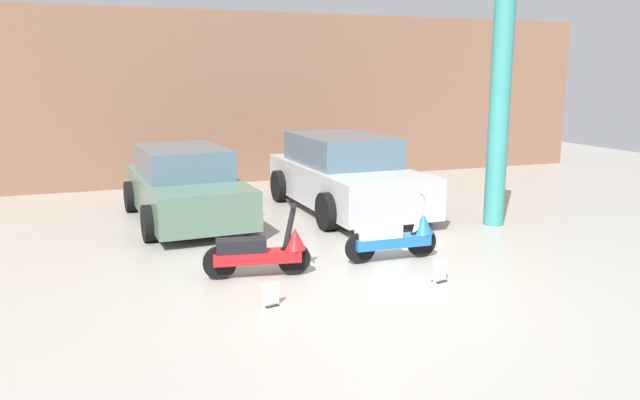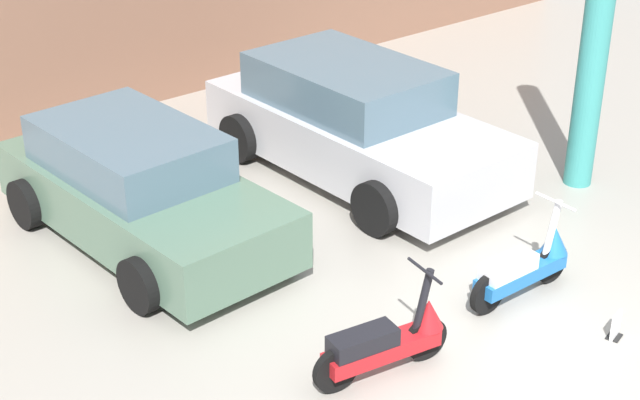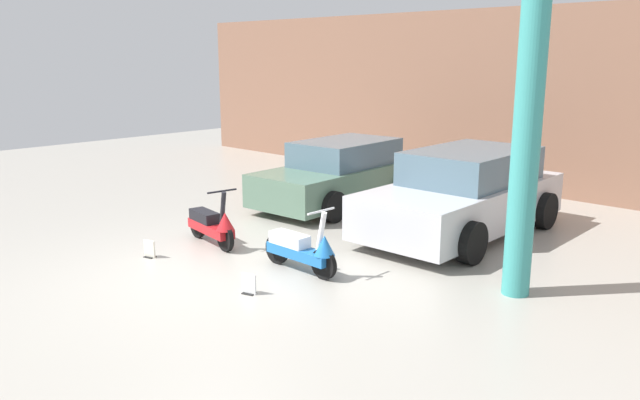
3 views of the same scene
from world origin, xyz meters
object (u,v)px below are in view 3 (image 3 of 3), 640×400
object	(u,v)px
car_rear_left	(340,174)
placard_near_right_scooter	(249,285)
support_column_side	(526,138)
scooter_front_right	(302,249)
placard_near_left_scooter	(150,250)
scooter_front_left	(212,224)
car_rear_center	(464,194)

from	to	relation	value
car_rear_left	placard_near_right_scooter	xyz separation A→B (m)	(2.43, -4.46, -0.50)
car_rear_left	placard_near_right_scooter	bearing A→B (deg)	25.54
car_rear_left	support_column_side	world-z (taller)	support_column_side
scooter_front_right	placard_near_left_scooter	xyz separation A→B (m)	(-2.10, -1.10, -0.22)
scooter_front_left	placard_near_right_scooter	distance (m)	2.24
scooter_front_right	car_rear_center	distance (m)	3.31
scooter_front_left	placard_near_left_scooter	xyz separation A→B (m)	(-0.18, -1.03, -0.22)
car_rear_center	scooter_front_right	bearing A→B (deg)	-11.27
placard_near_right_scooter	placard_near_left_scooter	bearing A→B (deg)	-178.24
placard_near_left_scooter	support_column_side	world-z (taller)	support_column_side
placard_near_right_scooter	car_rear_left	bearing A→B (deg)	118.59
scooter_front_right	car_rear_center	size ratio (longest dim) A/B	0.33
car_rear_left	placard_near_left_scooter	bearing A→B (deg)	0.04
placard_near_right_scooter	support_column_side	size ratio (longest dim) A/B	0.07
placard_near_left_scooter	placard_near_right_scooter	bearing A→B (deg)	1.76
car_rear_center	support_column_side	world-z (taller)	support_column_side
car_rear_left	car_rear_center	size ratio (longest dim) A/B	0.92
car_rear_left	car_rear_center	world-z (taller)	car_rear_center
scooter_front_right	car_rear_left	bearing A→B (deg)	125.50
car_rear_left	support_column_side	xyz separation A→B (m)	(4.87, -2.16, 1.36)
scooter_front_right	placard_near_right_scooter	xyz separation A→B (m)	(0.08, -1.04, -0.22)
scooter_front_right	support_column_side	size ratio (longest dim) A/B	0.34
scooter_front_left	car_rear_left	distance (m)	3.54
car_rear_center	placard_near_left_scooter	size ratio (longest dim) A/B	16.01
car_rear_left	placard_near_left_scooter	world-z (taller)	car_rear_left
scooter_front_right	support_column_side	distance (m)	3.26
placard_near_right_scooter	car_rear_center	bearing A→B (deg)	83.29
car_rear_center	placard_near_left_scooter	world-z (taller)	car_rear_center
scooter_front_right	car_rear_left	world-z (taller)	car_rear_left
car_rear_left	scooter_front_left	bearing A→B (deg)	3.86
car_rear_center	placard_near_right_scooter	bearing A→B (deg)	-7.73
car_rear_left	placard_near_left_scooter	distance (m)	4.56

